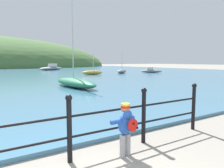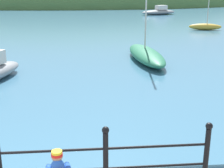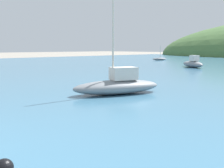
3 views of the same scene
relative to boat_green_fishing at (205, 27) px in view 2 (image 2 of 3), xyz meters
The scene contains 5 objects.
water 15.54m from the boat_green_fishing, 138.68° to the left, with size 80.00×60.00×0.10m, color teal.
far_hillside 48.36m from the boat_green_fishing, 103.96° to the left, with size 77.70×42.73×17.62m.
boat_green_fishing is the anchor object (origin of this frame).
boat_far_right 12.87m from the boat_green_fishing, 122.90° to the right, with size 1.44×4.86×5.85m.
boat_white_sailboat 15.81m from the boat_green_fishing, 90.23° to the left, with size 5.19×3.32×1.18m.
Camera 2 is at (1.85, -3.01, 3.30)m, focal length 50.00 mm.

